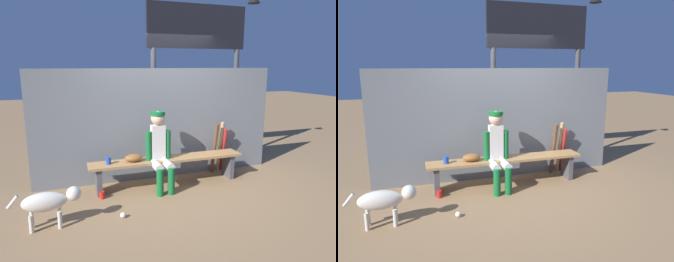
% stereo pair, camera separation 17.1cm
% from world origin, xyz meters
% --- Properties ---
extents(ground_plane, '(30.00, 30.00, 0.00)m').
position_xyz_m(ground_plane, '(0.00, 0.00, 0.00)').
color(ground_plane, olive).
extents(chainlink_fence, '(4.23, 0.03, 1.89)m').
position_xyz_m(chainlink_fence, '(0.00, 0.40, 0.95)').
color(chainlink_fence, slate).
rests_on(chainlink_fence, ground_plane).
extents(dugout_bench, '(2.55, 0.36, 0.46)m').
position_xyz_m(dugout_bench, '(0.00, 0.00, 0.36)').
color(dugout_bench, '#AD7F4C').
rests_on(dugout_bench, ground_plane).
extents(player_seated, '(0.41, 0.55, 1.24)m').
position_xyz_m(player_seated, '(-0.17, -0.11, 0.67)').
color(player_seated, silver).
rests_on(player_seated, ground_plane).
extents(baseball_glove, '(0.28, 0.20, 0.12)m').
position_xyz_m(baseball_glove, '(-0.57, 0.00, 0.52)').
color(baseball_glove, brown).
rests_on(baseball_glove, dugout_bench).
extents(bat_wood_dark, '(0.07, 0.23, 0.94)m').
position_xyz_m(bat_wood_dark, '(0.97, 0.25, 0.47)').
color(bat_wood_dark, brown).
rests_on(bat_wood_dark, ground_plane).
extents(bat_wood_tan, '(0.07, 0.21, 0.94)m').
position_xyz_m(bat_wood_tan, '(1.13, 0.32, 0.47)').
color(bat_wood_tan, tan).
rests_on(bat_wood_tan, ground_plane).
extents(bat_aluminum_red, '(0.08, 0.27, 0.83)m').
position_xyz_m(bat_aluminum_red, '(1.19, 0.30, 0.41)').
color(bat_aluminum_red, '#B22323').
rests_on(bat_aluminum_red, ground_plane).
extents(baseball, '(0.07, 0.07, 0.07)m').
position_xyz_m(baseball, '(-0.93, -0.89, 0.04)').
color(baseball, white).
rests_on(baseball, ground_plane).
extents(cup_on_ground, '(0.08, 0.08, 0.11)m').
position_xyz_m(cup_on_ground, '(-1.11, -0.20, 0.06)').
color(cup_on_ground, red).
rests_on(cup_on_ground, ground_plane).
extents(cup_on_bench, '(0.08, 0.08, 0.11)m').
position_xyz_m(cup_on_bench, '(-0.97, -0.00, 0.52)').
color(cup_on_bench, '#1E47AD').
rests_on(cup_on_bench, dugout_bench).
extents(scoreboard, '(2.26, 0.27, 3.30)m').
position_xyz_m(scoreboard, '(1.01, 1.00, 2.31)').
color(scoreboard, '#3F3F42').
rests_on(scoreboard, ground_plane).
extents(dog, '(0.84, 0.20, 0.49)m').
position_xyz_m(dog, '(-1.80, -0.83, 0.34)').
color(dog, beige).
rests_on(dog, ground_plane).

